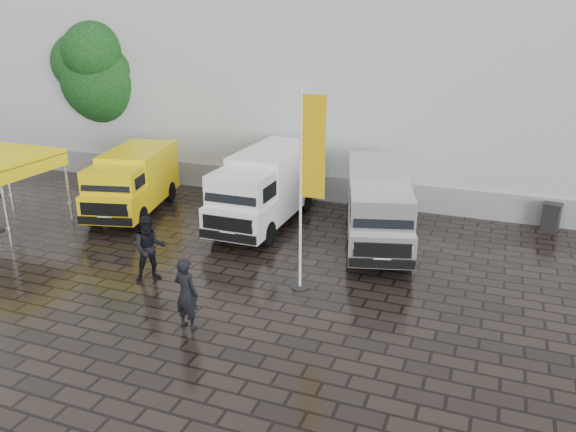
% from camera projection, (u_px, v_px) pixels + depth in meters
% --- Properties ---
extents(ground, '(120.00, 120.00, 0.00)m').
position_uv_depth(ground, '(275.00, 292.00, 14.77)').
color(ground, black).
rests_on(ground, ground).
extents(exhibition_hall, '(44.00, 16.00, 12.00)m').
position_uv_depth(exhibition_hall, '(443.00, 36.00, 26.19)').
color(exhibition_hall, silver).
rests_on(exhibition_hall, ground).
extents(hall_plinth, '(44.00, 0.15, 1.00)m').
position_uv_depth(hall_plinth, '(405.00, 197.00, 20.93)').
color(hall_plinth, gray).
rests_on(hall_plinth, ground).
extents(van_yellow, '(2.98, 5.19, 2.26)m').
position_uv_depth(van_yellow, '(133.00, 183.00, 20.38)').
color(van_yellow, yellow).
rests_on(van_yellow, ground).
extents(van_white, '(1.93, 5.78, 2.50)m').
position_uv_depth(van_white, '(265.00, 189.00, 19.26)').
color(van_white, white).
rests_on(van_white, ground).
extents(van_silver, '(3.21, 5.77, 2.38)m').
position_uv_depth(van_silver, '(378.00, 208.00, 17.53)').
color(van_silver, silver).
rests_on(van_silver, ground).
extents(canopy_tent, '(2.94, 2.94, 2.56)m').
position_uv_depth(canopy_tent, '(0.00, 160.00, 18.54)').
color(canopy_tent, silver).
rests_on(canopy_tent, ground).
extents(flagpole, '(0.88, 0.50, 5.32)m').
position_uv_depth(flagpole, '(308.00, 180.00, 13.96)').
color(flagpole, black).
rests_on(flagpole, ground).
extents(tree, '(3.89, 3.99, 6.97)m').
position_uv_depth(tree, '(106.00, 73.00, 24.97)').
color(tree, black).
rests_on(tree, ground).
extents(wheelie_bin, '(0.69, 0.69, 0.95)m').
position_uv_depth(wheelie_bin, '(551.00, 217.00, 18.92)').
color(wheelie_bin, black).
rests_on(wheelie_bin, ground).
extents(person_front, '(0.71, 0.53, 1.75)m').
position_uv_depth(person_front, '(186.00, 294.00, 12.79)').
color(person_front, black).
rests_on(person_front, ground).
extents(person_tent, '(1.13, 1.11, 1.84)m').
position_uv_depth(person_tent, '(150.00, 248.00, 15.17)').
color(person_tent, black).
rests_on(person_tent, ground).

